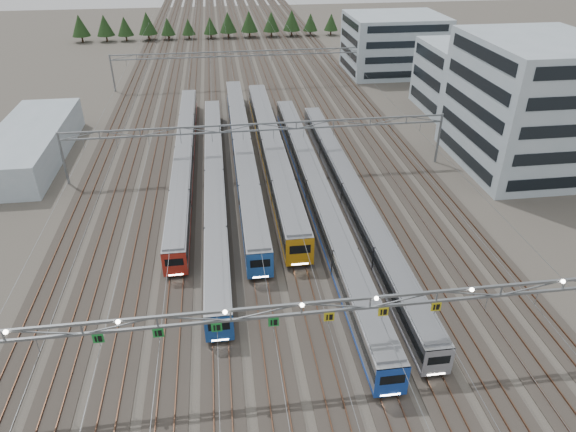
{
  "coord_description": "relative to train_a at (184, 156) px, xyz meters",
  "views": [
    {
      "loc": [
        -5.27,
        -30.64,
        34.42
      ],
      "look_at": [
        1.75,
        20.68,
        3.5
      ],
      "focal_mm": 32.0,
      "sensor_mm": 36.0,
      "label": 1
    }
  ],
  "objects": [
    {
      "name": "train_e",
      "position": [
        18.0,
        -14.23,
        0.11
      ],
      "size": [
        2.83,
        66.04,
        3.68
      ],
      "color": "black",
      "rests_on": "ground"
    },
    {
      "name": "train_a",
      "position": [
        0.0,
        0.0,
        0.0
      ],
      "size": [
        2.67,
        57.44,
        3.47
      ],
      "color": "black",
      "rests_on": "ground"
    },
    {
      "name": "depot_bldg_north",
      "position": [
        48.46,
        48.87,
        4.73
      ],
      "size": [
        22.0,
        18.0,
        13.42
      ],
      "primitive_type": "cube",
      "color": "#98ABB5",
      "rests_on": "ground"
    },
    {
      "name": "train_f",
      "position": [
        22.5,
        -15.35,
        -0.01
      ],
      "size": [
        2.66,
        60.67,
        3.46
      ],
      "color": "black",
      "rests_on": "ground"
    },
    {
      "name": "west_shed",
      "position": [
        -24.35,
        6.74,
        0.52
      ],
      "size": [
        10.0,
        30.0,
        5.01
      ],
      "primitive_type": "cube",
      "color": "#98ABB5",
      "rests_on": "ground"
    },
    {
      "name": "train_c",
      "position": [
        9.0,
        1.11,
        0.14
      ],
      "size": [
        2.88,
        63.01,
        3.76
      ],
      "color": "black",
      "rests_on": "ground"
    },
    {
      "name": "depot_bldg_south",
      "position": [
        51.61,
        -5.54,
        7.57
      ],
      "size": [
        18.0,
        22.0,
        19.11
      ],
      "primitive_type": "cube",
      "color": "#98ABB5",
      "rests_on": "ground"
    },
    {
      "name": "train_d",
      "position": [
        13.5,
        -0.32,
        0.33
      ],
      "size": [
        3.16,
        56.85,
        4.13
      ],
      "color": "black",
      "rests_on": "ground"
    },
    {
      "name": "treeline",
      "position": [
        10.35,
        93.58,
        2.25
      ],
      "size": [
        93.8,
        5.6,
        7.02
      ],
      "color": "#332114",
      "rests_on": "ground"
    },
    {
      "name": "gantry_far",
      "position": [
        11.25,
        41.67,
        4.4
      ],
      "size": [
        56.36,
        0.36,
        8.0
      ],
      "color": "slate",
      "rests_on": "ground"
    },
    {
      "name": "ground",
      "position": [
        11.25,
        -43.33,
        -1.98
      ],
      "size": [
        400.0,
        400.0,
        0.0
      ],
      "primitive_type": "plane",
      "color": "#47423A",
      "rests_on": "ground"
    },
    {
      "name": "depot_bldg_mid",
      "position": [
        52.85,
        20.19,
        4.41
      ],
      "size": [
        14.0,
        16.0,
        12.8
      ],
      "primitive_type": "cube",
      "color": "#98ABB5",
      "rests_on": "ground"
    },
    {
      "name": "gantry_near",
      "position": [
        11.2,
        -43.45,
        5.1
      ],
      "size": [
        56.36,
        0.61,
        8.08
      ],
      "color": "slate",
      "rests_on": "ground"
    },
    {
      "name": "train_b",
      "position": [
        4.5,
        -8.91,
        -0.0
      ],
      "size": [
        2.66,
        60.51,
        3.46
      ],
      "color": "black",
      "rests_on": "ground"
    },
    {
      "name": "track_bed",
      "position": [
        11.25,
        56.67,
        -0.49
      ],
      "size": [
        54.0,
        260.0,
        5.42
      ],
      "color": "#2D2823",
      "rests_on": "ground"
    },
    {
      "name": "gantry_mid",
      "position": [
        11.25,
        -3.33,
        4.4
      ],
      "size": [
        56.36,
        0.36,
        8.0
      ],
      "color": "slate",
      "rests_on": "ground"
    }
  ]
}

